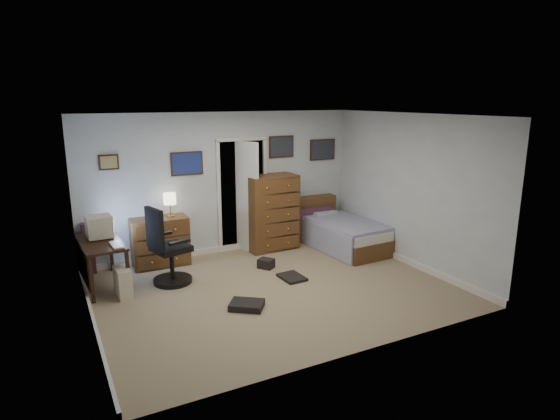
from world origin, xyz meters
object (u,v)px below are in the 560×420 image
object	(u,v)px
office_chair	(167,255)
tall_dresser	(271,212)
bed	(343,234)
low_dresser	(160,242)
computer_desk	(95,252)

from	to	relation	value
office_chair	tall_dresser	distance (m)	2.30
office_chair	tall_dresser	bearing A→B (deg)	6.57
tall_dresser	bed	world-z (taller)	tall_dresser
low_dresser	tall_dresser	world-z (taller)	tall_dresser
computer_desk	low_dresser	world-z (taller)	low_dresser
low_dresser	tall_dresser	bearing A→B (deg)	0.81
tall_dresser	computer_desk	bearing A→B (deg)	-175.26
tall_dresser	bed	xyz separation A→B (m)	(1.18, -0.63, -0.41)
office_chair	bed	distance (m)	3.32
computer_desk	tall_dresser	distance (m)	3.13
low_dresser	bed	xyz separation A→B (m)	(3.21, -0.66, -0.13)
computer_desk	low_dresser	xyz separation A→B (m)	(1.06, 0.50, -0.13)
computer_desk	tall_dresser	size ratio (longest dim) A/B	0.90
low_dresser	tall_dresser	size ratio (longest dim) A/B	0.66
tall_dresser	bed	size ratio (longest dim) A/B	0.76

